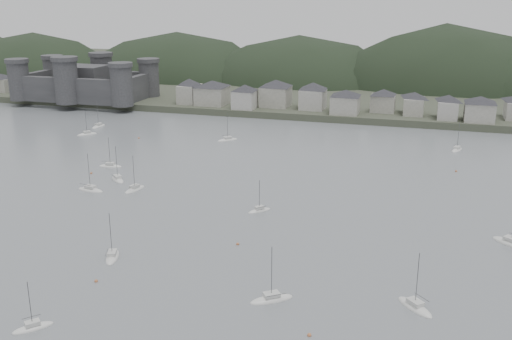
% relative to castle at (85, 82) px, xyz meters
% --- Properties ---
extents(ground, '(900.00, 900.00, 0.00)m').
position_rel_castle_xyz_m(ground, '(120.00, -179.80, -10.96)').
color(ground, slate).
rests_on(ground, ground).
extents(far_shore_land, '(900.00, 250.00, 3.00)m').
position_rel_castle_xyz_m(far_shore_land, '(120.00, 115.20, -9.46)').
color(far_shore_land, '#383D2D').
rests_on(far_shore_land, ground).
extents(forested_ridge, '(851.55, 103.94, 102.57)m').
position_rel_castle_xyz_m(forested_ridge, '(124.83, 89.60, -22.25)').
color(forested_ridge, black).
rests_on(forested_ridge, ground).
extents(castle, '(66.00, 43.00, 20.00)m').
position_rel_castle_xyz_m(castle, '(0.00, 0.00, 0.00)').
color(castle, '#343437').
rests_on(castle, far_shore_land).
extents(waterfront_town, '(451.48, 28.46, 12.92)m').
position_rel_castle_xyz_m(waterfront_town, '(170.59, 3.54, -2.30)').
color(waterfront_town, gray).
rests_on(waterfront_town, far_shore_land).
extents(moored_fleet, '(237.05, 171.72, 13.05)m').
position_rel_castle_xyz_m(moored_fleet, '(119.44, -113.90, -10.79)').
color(moored_fleet, silver).
rests_on(moored_fleet, ground).
extents(mooring_buoys, '(139.60, 114.97, 0.70)m').
position_rel_castle_xyz_m(mooring_buoys, '(102.70, -125.84, -10.81)').
color(mooring_buoys, '#BA6B3E').
rests_on(mooring_buoys, ground).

